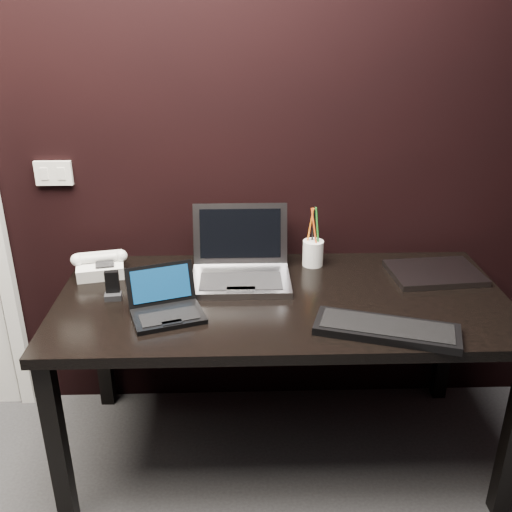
{
  "coord_description": "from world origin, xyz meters",
  "views": [
    {
      "loc": [
        0.14,
        -0.51,
        1.74
      ],
      "look_at": [
        0.2,
        1.35,
        0.93
      ],
      "focal_mm": 40.0,
      "sensor_mm": 36.0,
      "label": 1
    }
  ],
  "objects_px": {
    "ext_keyboard": "(387,329)",
    "closed_laptop": "(434,273)",
    "mobile_phone": "(113,288)",
    "pen_cup": "(313,252)",
    "desk": "(282,314)",
    "desk_phone": "(100,265)",
    "silver_laptop": "(241,267)",
    "netbook": "(166,307)"
  },
  "relations": [
    {
      "from": "ext_keyboard",
      "to": "closed_laptop",
      "type": "distance_m",
      "value": 0.53
    },
    {
      "from": "mobile_phone",
      "to": "pen_cup",
      "type": "distance_m",
      "value": 0.83
    },
    {
      "from": "desk",
      "to": "ext_keyboard",
      "type": "bearing_deg",
      "value": -40.19
    },
    {
      "from": "closed_laptop",
      "to": "desk_phone",
      "type": "bearing_deg",
      "value": 177.62
    },
    {
      "from": "desk",
      "to": "silver_laptop",
      "type": "relative_size",
      "value": 4.38
    },
    {
      "from": "desk",
      "to": "desk_phone",
      "type": "relative_size",
      "value": 7.4
    },
    {
      "from": "desk_phone",
      "to": "closed_laptop",
      "type": "bearing_deg",
      "value": -2.38
    },
    {
      "from": "silver_laptop",
      "to": "desk_phone",
      "type": "xyz_separation_m",
      "value": [
        -0.57,
        0.06,
        -0.01
      ]
    },
    {
      "from": "silver_laptop",
      "to": "mobile_phone",
      "type": "relative_size",
      "value": 3.63
    },
    {
      "from": "netbook",
      "to": "desk_phone",
      "type": "distance_m",
      "value": 0.46
    },
    {
      "from": "netbook",
      "to": "desk_phone",
      "type": "height_order",
      "value": "netbook"
    },
    {
      "from": "netbook",
      "to": "ext_keyboard",
      "type": "height_order",
      "value": "netbook"
    },
    {
      "from": "mobile_phone",
      "to": "desk",
      "type": "bearing_deg",
      "value": -0.65
    },
    {
      "from": "ext_keyboard",
      "to": "closed_laptop",
      "type": "xyz_separation_m",
      "value": [
        0.3,
        0.44,
        -0.0
      ]
    },
    {
      "from": "netbook",
      "to": "silver_laptop",
      "type": "xyz_separation_m",
      "value": [
        0.27,
        0.28,
        0.02
      ]
    },
    {
      "from": "ext_keyboard",
      "to": "mobile_phone",
      "type": "height_order",
      "value": "mobile_phone"
    },
    {
      "from": "netbook",
      "to": "ext_keyboard",
      "type": "xyz_separation_m",
      "value": [
        0.75,
        -0.15,
        -0.02
      ]
    },
    {
      "from": "desk",
      "to": "desk_phone",
      "type": "xyz_separation_m",
      "value": [
        -0.73,
        0.22,
        0.12
      ]
    },
    {
      "from": "mobile_phone",
      "to": "desk_phone",
      "type": "bearing_deg",
      "value": 113.75
    },
    {
      "from": "netbook",
      "to": "pen_cup",
      "type": "distance_m",
      "value": 0.7
    },
    {
      "from": "desk",
      "to": "silver_laptop",
      "type": "xyz_separation_m",
      "value": [
        -0.16,
        0.16,
        0.13
      ]
    },
    {
      "from": "pen_cup",
      "to": "desk",
      "type": "bearing_deg",
      "value": -117.7
    },
    {
      "from": "silver_laptop",
      "to": "desk",
      "type": "bearing_deg",
      "value": -44.89
    },
    {
      "from": "desk",
      "to": "silver_laptop",
      "type": "bearing_deg",
      "value": 135.11
    },
    {
      "from": "silver_laptop",
      "to": "desk_phone",
      "type": "relative_size",
      "value": 1.69
    },
    {
      "from": "desk",
      "to": "netbook",
      "type": "height_order",
      "value": "netbook"
    },
    {
      "from": "closed_laptop",
      "to": "netbook",
      "type": "bearing_deg",
      "value": -164.76
    },
    {
      "from": "mobile_phone",
      "to": "silver_laptop",
      "type": "bearing_deg",
      "value": 17.27
    },
    {
      "from": "netbook",
      "to": "desk",
      "type": "bearing_deg",
      "value": 16.79
    },
    {
      "from": "desk_phone",
      "to": "mobile_phone",
      "type": "xyz_separation_m",
      "value": [
        0.09,
        -0.21,
        -0.0
      ]
    },
    {
      "from": "desk_phone",
      "to": "ext_keyboard",
      "type": "bearing_deg",
      "value": -25.02
    },
    {
      "from": "desk_phone",
      "to": "netbook",
      "type": "bearing_deg",
      "value": -48.37
    },
    {
      "from": "desk_phone",
      "to": "silver_laptop",
      "type": "bearing_deg",
      "value": -5.95
    },
    {
      "from": "closed_laptop",
      "to": "desk_phone",
      "type": "relative_size",
      "value": 1.64
    },
    {
      "from": "desk",
      "to": "desk_phone",
      "type": "distance_m",
      "value": 0.77
    },
    {
      "from": "desk",
      "to": "ext_keyboard",
      "type": "distance_m",
      "value": 0.44
    },
    {
      "from": "desk",
      "to": "closed_laptop",
      "type": "xyz_separation_m",
      "value": [
        0.63,
        0.16,
        0.09
      ]
    },
    {
      "from": "silver_laptop",
      "to": "closed_laptop",
      "type": "distance_m",
      "value": 0.79
    },
    {
      "from": "silver_laptop",
      "to": "pen_cup",
      "type": "bearing_deg",
      "value": 22.34
    },
    {
      "from": "ext_keyboard",
      "to": "desk_phone",
      "type": "height_order",
      "value": "desk_phone"
    },
    {
      "from": "ext_keyboard",
      "to": "pen_cup",
      "type": "height_order",
      "value": "pen_cup"
    },
    {
      "from": "ext_keyboard",
      "to": "mobile_phone",
      "type": "relative_size",
      "value": 4.72
    }
  ]
}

